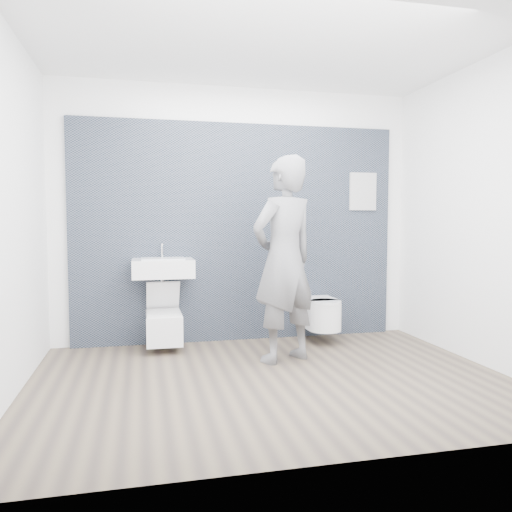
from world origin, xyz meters
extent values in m
plane|color=brown|center=(0.00, 0.00, 0.00)|extent=(4.00, 4.00, 0.00)
plane|color=white|center=(0.00, 1.50, 1.40)|extent=(4.00, 0.00, 4.00)
plane|color=white|center=(0.00, -1.50, 1.40)|extent=(4.00, 0.00, 4.00)
plane|color=white|center=(-2.00, 0.00, 1.40)|extent=(0.00, 3.00, 3.00)
plane|color=white|center=(2.00, 0.00, 1.40)|extent=(0.00, 3.00, 3.00)
plane|color=white|center=(0.00, 0.00, 2.80)|extent=(4.00, 4.00, 0.00)
cube|color=black|center=(0.00, 1.47, 0.00)|extent=(3.60, 0.06, 2.40)
cube|color=white|center=(-0.84, 1.21, 0.85)|extent=(0.62, 0.46, 0.19)
cube|color=silver|center=(-0.84, 1.19, 0.94)|extent=(0.43, 0.31, 0.03)
cylinder|color=silver|center=(-0.84, 1.38, 1.02)|extent=(0.02, 0.02, 0.15)
cylinder|color=silver|center=(-0.84, 1.33, 1.08)|extent=(0.02, 0.10, 0.02)
cylinder|color=silver|center=(-0.84, 1.42, 0.69)|extent=(0.04, 0.04, 0.12)
cube|color=white|center=(-0.84, 1.18, 0.23)|extent=(0.36, 0.52, 0.30)
cylinder|color=silver|center=(-0.84, 1.14, 0.37)|extent=(0.25, 0.25, 0.03)
cube|color=white|center=(-0.84, 1.14, 0.39)|extent=(0.34, 0.41, 0.02)
cube|color=white|center=(-0.84, 1.28, 0.56)|extent=(0.34, 0.24, 0.31)
cube|color=silver|center=(-0.84, 1.41, 0.12)|extent=(0.09, 0.06, 0.08)
cube|color=white|center=(0.86, 1.23, 0.30)|extent=(0.36, 0.41, 0.30)
cylinder|color=white|center=(0.86, 1.03, 0.30)|extent=(0.36, 0.36, 0.30)
cube|color=white|center=(0.86, 1.20, 0.46)|extent=(0.34, 0.39, 0.03)
cylinder|color=white|center=(0.86, 1.01, 0.46)|extent=(0.34, 0.34, 0.03)
cube|color=silver|center=(0.86, 1.41, 0.19)|extent=(0.10, 0.06, 0.08)
cube|color=white|center=(1.47, 1.43, 0.00)|extent=(0.32, 0.03, 0.43)
imported|color=slate|center=(0.25, 0.52, 0.97)|extent=(0.84, 0.71, 1.94)
camera|label=1|loc=(-1.06, -3.98, 1.33)|focal=35.00mm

